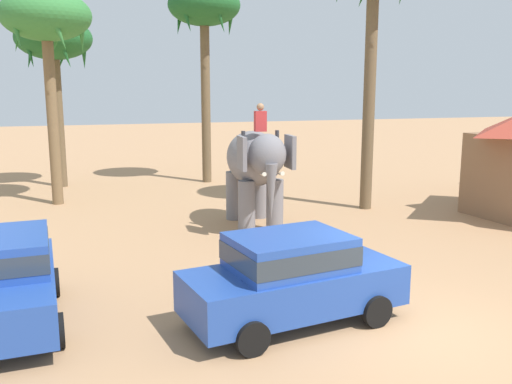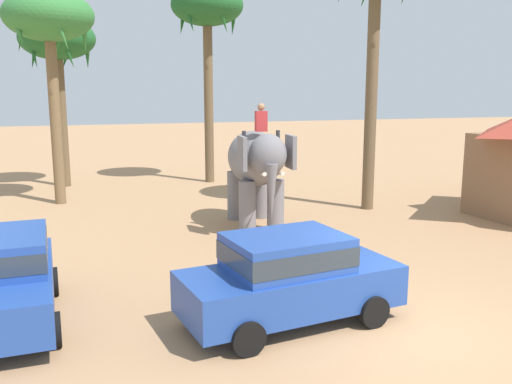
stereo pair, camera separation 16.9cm
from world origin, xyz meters
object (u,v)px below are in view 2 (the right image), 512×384
object	(u,v)px
car_sedan_foreground	(289,275)
palm_tree_far_back	(207,12)
car_parked_far_side	(3,276)
palm_tree_left_of_road	(49,22)
elephant_with_mahout	(256,164)
palm_tree_near_hut	(57,43)

from	to	relation	value
car_sedan_foreground	palm_tree_far_back	world-z (taller)	palm_tree_far_back
car_parked_far_side	palm_tree_left_of_road	size ratio (longest dim) A/B	0.54
car_sedan_foreground	elephant_with_mahout	size ratio (longest dim) A/B	1.10
palm_tree_far_back	car_parked_far_side	bearing A→B (deg)	-116.25
car_sedan_foreground	palm_tree_left_of_road	world-z (taller)	palm_tree_left_of_road
palm_tree_near_hut	palm_tree_left_of_road	distance (m)	3.93
palm_tree_left_of_road	palm_tree_far_back	size ratio (longest dim) A/B	0.88
car_sedan_foreground	palm_tree_near_hut	xyz separation A→B (m)	(-4.30, 16.71, 5.27)
car_parked_far_side	palm_tree_near_hut	distance (m)	16.08
palm_tree_near_hut	palm_tree_left_of_road	bearing A→B (deg)	-91.79
elephant_with_mahout	palm_tree_far_back	bearing A→B (deg)	86.97
elephant_with_mahout	palm_tree_near_hut	bearing A→B (deg)	121.79
car_sedan_foreground	palm_tree_near_hut	world-z (taller)	palm_tree_near_hut
car_sedan_foreground	palm_tree_left_of_road	xyz separation A→B (m)	(-4.42, 12.81, 5.72)
elephant_with_mahout	palm_tree_far_back	world-z (taller)	palm_tree_far_back
car_parked_far_side	palm_tree_left_of_road	bearing A→B (deg)	86.89
car_parked_far_side	palm_tree_near_hut	world-z (taller)	palm_tree_near_hut
palm_tree_near_hut	car_sedan_foreground	bearing A→B (deg)	-75.57
car_parked_far_side	elephant_with_mahout	distance (m)	8.78
car_parked_far_side	palm_tree_near_hut	xyz separation A→B (m)	(0.74, 15.17, 5.27)
palm_tree_near_hut	palm_tree_left_of_road	size ratio (longest dim) A/B	0.94
palm_tree_far_back	palm_tree_near_hut	bearing A→B (deg)	173.16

